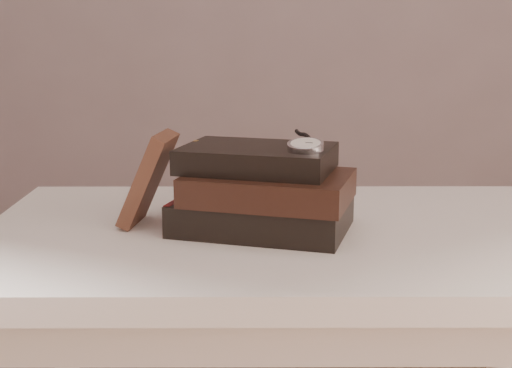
{
  "coord_description": "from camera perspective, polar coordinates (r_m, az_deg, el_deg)",
  "views": [
    {
      "loc": [
        -0.06,
        -0.75,
        1.07
      ],
      "look_at": [
        -0.06,
        0.34,
        0.82
      ],
      "focal_mm": 49.57,
      "sensor_mm": 36.0,
      "label": 1
    }
  ],
  "objects": [
    {
      "name": "book_stack",
      "position": [
        1.12,
        0.59,
        -0.63
      ],
      "size": [
        0.31,
        0.25,
        0.13
      ],
      "color": "black",
      "rests_on": "table"
    },
    {
      "name": "pocket_watch",
      "position": [
        1.08,
        4.0,
        3.16
      ],
      "size": [
        0.07,
        0.16,
        0.02
      ],
      "color": "silver",
      "rests_on": "book_stack"
    },
    {
      "name": "eyeglasses",
      "position": [
        1.23,
        -2.6,
        1.2
      ],
      "size": [
        0.14,
        0.16,
        0.05
      ],
      "color": "silver",
      "rests_on": "book_stack"
    },
    {
      "name": "journal",
      "position": [
        1.16,
        -8.68,
        0.42
      ],
      "size": [
        0.1,
        0.11,
        0.15
      ],
      "primitive_type": "cube",
      "rotation": [
        0.0,
        0.42,
        -0.14
      ],
      "color": "#3D2117",
      "rests_on": "table"
    },
    {
      "name": "table",
      "position": [
        1.18,
        2.85,
        -7.85
      ],
      "size": [
        1.0,
        0.6,
        0.75
      ],
      "color": "white",
      "rests_on": "ground"
    }
  ]
}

